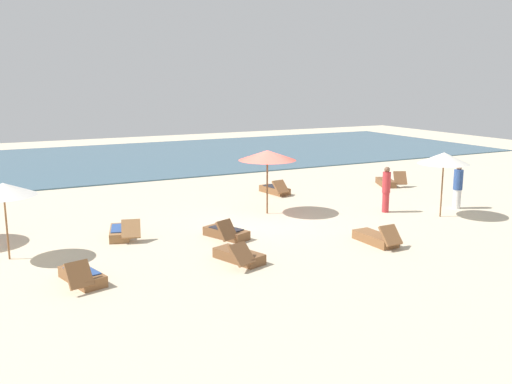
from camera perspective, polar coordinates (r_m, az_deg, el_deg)
ground_plane at (r=19.97m, az=0.85°, el=-2.73°), size 60.00×60.00×0.00m
ocean_water at (r=35.62m, az=-12.06°, el=3.37°), size 48.00×16.00×0.06m
umbrella_0 at (r=20.96m, az=18.53°, el=3.26°), size 1.80×1.80×2.33m
umbrella_1 at (r=20.36m, az=1.16°, el=3.74°), size 2.10×2.10×2.34m
umbrella_3 at (r=16.57m, az=-24.26°, el=0.23°), size 1.75×1.75×2.14m
lounger_0 at (r=14.45m, az=-17.23°, el=-8.14°), size 0.99×1.74×0.73m
lounger_1 at (r=26.76m, az=13.17°, el=0.99°), size 1.22×1.75×0.72m
lounger_2 at (r=24.28m, az=1.96°, el=0.25°), size 0.83×1.77×0.67m
lounger_3 at (r=17.36m, az=12.15°, el=-4.60°), size 0.63×1.70×0.69m
lounger_4 at (r=15.35m, az=-1.72°, el=-6.49°), size 1.10×1.80×0.68m
lounger_5 at (r=18.10m, az=-13.54°, el=-3.99°), size 1.01×1.80×0.67m
lounger_6 at (r=17.56m, az=-3.04°, el=-4.14°), size 1.17×1.76×0.72m
person_1 at (r=22.73m, az=19.79°, el=0.53°), size 0.38×0.38×1.69m
person_2 at (r=21.32m, az=13.07°, el=0.29°), size 0.38×0.38×1.71m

